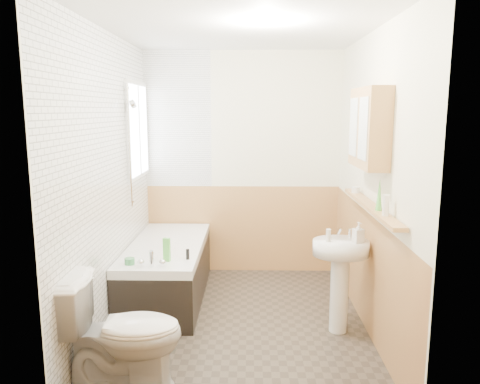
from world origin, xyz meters
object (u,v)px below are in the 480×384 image
bathtub (168,269)px  medicine_cabinet (369,128)px  sink (340,267)px  toilet (122,334)px  pine_shelf (370,206)px

bathtub → medicine_cabinet: bearing=-22.7°
sink → medicine_cabinet: (0.17, -0.05, 1.15)m
bathtub → sink: bearing=-23.6°
toilet → bathtub: bearing=-4.3°
sink → bathtub: bearing=171.0°
pine_shelf → sink: bearing=153.0°
bathtub → sink: 1.73m
toilet → pine_shelf: bearing=-70.0°
sink → toilet: bearing=-136.8°
sink → pine_shelf: bearing=-12.5°
toilet → medicine_cabinet: size_ratio=1.18×
bathtub → toilet: size_ratio=2.00×
bathtub → pine_shelf: (1.77, -0.79, 0.81)m
toilet → pine_shelf: 2.08m
pine_shelf → toilet: bearing=-156.8°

